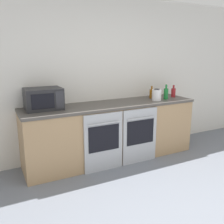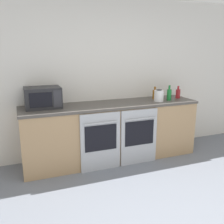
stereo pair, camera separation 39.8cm
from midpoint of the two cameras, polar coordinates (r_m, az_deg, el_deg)
name	(u,v)px [view 2 (the right image)]	position (r m, az deg, el deg)	size (l,w,h in m)	color
wall_back	(104,78)	(4.21, 0.93, 7.77)	(10.00, 0.06, 2.60)	silver
counter_back	(112,131)	(4.07, 2.75, -4.49)	(2.83, 0.67, 0.93)	tan
oven_left	(101,142)	(3.67, 0.50, -6.86)	(0.61, 0.06, 0.88)	#A8AAAF
oven_right	(139,137)	(3.93, 9.09, -5.61)	(0.61, 0.06, 0.88)	#A8AAAF
microwave	(43,97)	(3.71, -12.61, 3.23)	(0.51, 0.39, 0.30)	#232326
bottle_green	(169,94)	(4.36, 15.51, 3.88)	(0.08, 0.08, 0.25)	#19722D
bottle_amber	(155,94)	(4.41, 12.32, 3.98)	(0.08, 0.08, 0.21)	#8C5114
bottle_red	(178,93)	(4.59, 17.28, 4.06)	(0.08, 0.08, 0.21)	maroon
kettle	(159,96)	(4.23, 13.35, 3.64)	(0.16, 0.16, 0.19)	white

